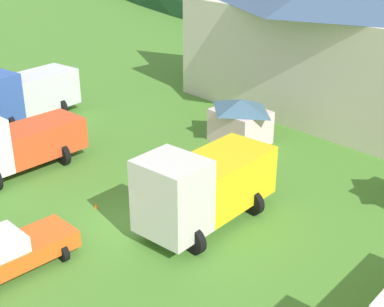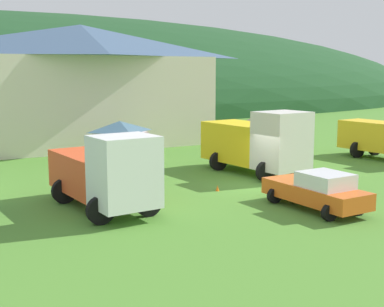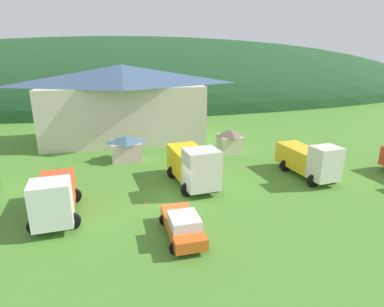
# 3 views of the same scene
# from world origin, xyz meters

# --- Properties ---
(ground_plane) EXTENTS (200.00, 200.00, 0.00)m
(ground_plane) POSITION_xyz_m (0.00, 0.00, 0.00)
(ground_plane) COLOR #4C842D
(forested_hill_backdrop) EXTENTS (164.90, 60.00, 28.67)m
(forested_hill_backdrop) POSITION_xyz_m (0.00, 61.37, 0.00)
(forested_hill_backdrop) COLOR #1E4723
(forested_hill_backdrop) RESTS_ON ground
(depot_building) EXTENTS (20.63, 9.46, 9.35)m
(depot_building) POSITION_xyz_m (-3.07, 18.77, 4.82)
(depot_building) COLOR beige
(depot_building) RESTS_ON ground
(play_shed_cream) EXTENTS (2.53, 2.63, 2.64)m
(play_shed_cream) POSITION_xyz_m (8.14, 10.69, 1.36)
(play_shed_cream) COLOR beige
(play_shed_cream) RESTS_ON ground
(play_shed_pink) EXTENTS (3.23, 2.69, 2.61)m
(play_shed_pink) POSITION_xyz_m (-3.13, 10.46, 1.34)
(play_shed_pink) COLOR beige
(play_shed_pink) RESTS_ON ground
(heavy_rig_white) EXTENTS (3.53, 6.73, 3.35)m
(heavy_rig_white) POSITION_xyz_m (-8.11, -1.09, 1.64)
(heavy_rig_white) COLOR white
(heavy_rig_white) RESTS_ON ground
(flatbed_truck_yellow) EXTENTS (3.88, 6.97, 3.67)m
(flatbed_truck_yellow) POSITION_xyz_m (2.16, 2.47, 1.86)
(flatbed_truck_yellow) COLOR silver
(flatbed_truck_yellow) RESTS_ON ground
(service_pickup_orange) EXTENTS (2.45, 4.95, 1.66)m
(service_pickup_orange) POSITION_xyz_m (-0.22, -5.18, 0.83)
(service_pickup_orange) COLOR orange
(service_pickup_orange) RESTS_ON ground
(traffic_cone_near_pickup) EXTENTS (0.36, 0.36, 0.57)m
(traffic_cone_near_pickup) POSITION_xyz_m (-2.11, -0.17, 0.00)
(traffic_cone_near_pickup) COLOR orange
(traffic_cone_near_pickup) RESTS_ON ground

